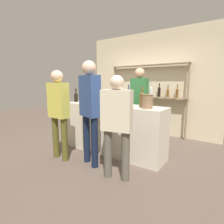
# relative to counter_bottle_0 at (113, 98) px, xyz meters

# --- Properties ---
(ground_plane) EXTENTS (16.00, 16.00, 0.00)m
(ground_plane) POSITION_rel_counter_bottle_0_xyz_m (-0.02, -0.01, -1.13)
(ground_plane) COLOR brown
(bar_counter) EXTENTS (2.19, 0.56, 1.00)m
(bar_counter) POSITION_rel_counter_bottle_0_xyz_m (-0.02, -0.01, -0.63)
(bar_counter) COLOR beige
(bar_counter) RESTS_ON ground_plane
(back_wall) EXTENTS (3.79, 0.12, 2.80)m
(back_wall) POSITION_rel_counter_bottle_0_xyz_m (-0.02, 1.88, 0.27)
(back_wall) COLOR beige
(back_wall) RESTS_ON ground_plane
(back_shelf) EXTENTS (2.20, 0.18, 1.92)m
(back_shelf) POSITION_rel_counter_bottle_0_xyz_m (-0.01, 1.70, 0.13)
(back_shelf) COLOR #897056
(back_shelf) RESTS_ON ground_plane
(counter_bottle_0) EXTENTS (0.07, 0.07, 0.33)m
(counter_bottle_0) POSITION_rel_counter_bottle_0_xyz_m (0.00, 0.00, 0.00)
(counter_bottle_0) COLOR #0F1956
(counter_bottle_0) RESTS_ON bar_counter
(counter_bottle_1) EXTENTS (0.08, 0.08, 0.32)m
(counter_bottle_1) POSITION_rel_counter_bottle_0_xyz_m (0.08, 0.06, -0.01)
(counter_bottle_1) COLOR brown
(counter_bottle_1) RESTS_ON bar_counter
(counter_bottle_2) EXTENTS (0.09, 0.09, 0.36)m
(counter_bottle_2) POSITION_rel_counter_bottle_0_xyz_m (0.61, 0.05, 0.01)
(counter_bottle_2) COLOR brown
(counter_bottle_2) RESTS_ON bar_counter
(counter_bottle_3) EXTENTS (0.08, 0.08, 0.30)m
(counter_bottle_3) POSITION_rel_counter_bottle_0_xyz_m (-0.99, -0.06, -0.02)
(counter_bottle_3) COLOR black
(counter_bottle_3) RESTS_ON bar_counter
(wine_glass) EXTENTS (0.07, 0.07, 0.16)m
(wine_glass) POSITION_rel_counter_bottle_0_xyz_m (-0.68, 0.05, -0.01)
(wine_glass) COLOR silver
(wine_glass) RESTS_ON bar_counter
(ice_bucket) EXTENTS (0.20, 0.20, 0.24)m
(ice_bucket) POSITION_rel_counter_bottle_0_xyz_m (0.77, -0.10, -0.01)
(ice_bucket) COLOR #846647
(ice_bucket) RESTS_ON bar_counter
(server_behind_counter) EXTENTS (0.42, 0.23, 1.77)m
(server_behind_counter) POSITION_rel_counter_bottle_0_xyz_m (0.13, 0.90, -0.07)
(server_behind_counter) COLOR black
(server_behind_counter) RESTS_ON ground_plane
(customer_left) EXTENTS (0.42, 0.22, 1.65)m
(customer_left) POSITION_rel_counter_bottle_0_xyz_m (-0.63, -0.84, -0.15)
(customer_left) COLOR brown
(customer_left) RESTS_ON ground_plane
(customer_right) EXTENTS (0.47, 0.29, 1.54)m
(customer_right) POSITION_rel_counter_bottle_0_xyz_m (0.62, -0.81, -0.23)
(customer_right) COLOR #575347
(customer_right) RESTS_ON ground_plane
(customer_center) EXTENTS (0.46, 0.31, 1.79)m
(customer_center) POSITION_rel_counter_bottle_0_xyz_m (-0.01, -0.68, -0.06)
(customer_center) COLOR #121C33
(customer_center) RESTS_ON ground_plane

